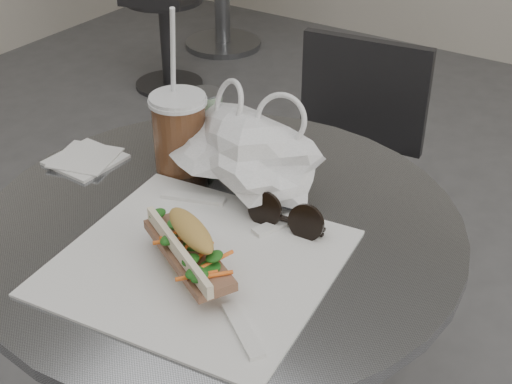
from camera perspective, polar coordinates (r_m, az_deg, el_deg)
The scene contains 10 objects.
cafe_table at distance 1.29m, azimuth -2.50°, elevation -12.27°, with size 0.76×0.76×0.74m.
chair_far at distance 1.82m, azimuth 6.34°, elevation -2.19°, with size 0.41×0.43×0.78m.
bg_chair at distance 3.29m, azimuth -7.51°, elevation 12.95°, with size 0.36×0.39×0.67m.
sandwich_paper at distance 1.03m, azimuth -4.70°, elevation -5.59°, with size 0.38×0.36×0.00m, color white.
banh_mi at distance 0.99m, azimuth -5.34°, elevation -4.57°, with size 0.25×0.19×0.08m.
iced_coffee at distance 1.23m, azimuth -6.15°, elevation 4.91°, with size 0.10×0.10×0.29m.
sunglasses at distance 1.08m, azimuth 2.41°, elevation -2.09°, with size 0.13×0.03×0.06m.
plastic_bag at distance 1.17m, azimuth -0.75°, elevation 3.14°, with size 0.25×0.19×0.12m, color white, non-canonical shape.
napkin_stack at distance 1.30m, azimuth -13.47°, elevation 2.57°, with size 0.13×0.13×0.01m.
drink_can at distance 1.29m, azimuth -4.02°, elevation 5.68°, with size 0.06×0.06×0.12m.
Camera 1 is at (0.55, -0.54, 1.37)m, focal length 50.00 mm.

